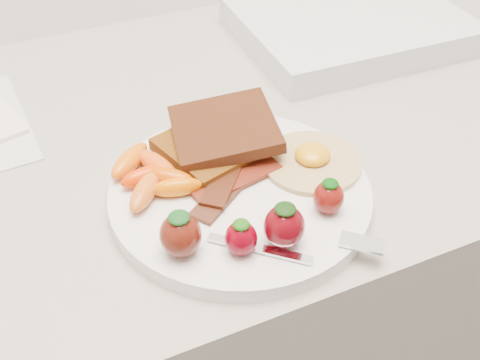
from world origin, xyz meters
name	(u,v)px	position (x,y,z in m)	size (l,w,h in m)	color
counter	(211,337)	(0.00, 1.70, 0.45)	(2.00, 0.60, 0.90)	gray
plate	(240,194)	(-0.01, 1.55, 0.91)	(0.27, 0.27, 0.02)	white
toast_lower	(211,147)	(-0.02, 1.61, 0.93)	(0.10, 0.10, 0.01)	#3C1E0A
toast_upper	(224,129)	(0.00, 1.62, 0.94)	(0.11, 0.11, 0.01)	black
fried_egg	(312,160)	(0.07, 1.55, 0.92)	(0.12, 0.12, 0.02)	beige
bacon_strips	(230,182)	(-0.02, 1.56, 0.92)	(0.12, 0.10, 0.01)	black
baby_carrots	(152,175)	(-0.09, 1.59, 0.93)	(0.09, 0.11, 0.02)	#EA3900
strawberries	(251,225)	(-0.04, 1.47, 0.94)	(0.18, 0.07, 0.05)	#53140A
fork	(306,246)	(0.01, 1.45, 0.92)	(0.15, 0.09, 0.00)	silver
appliance	(349,26)	(0.28, 1.81, 0.92)	(0.31, 0.25, 0.04)	silver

